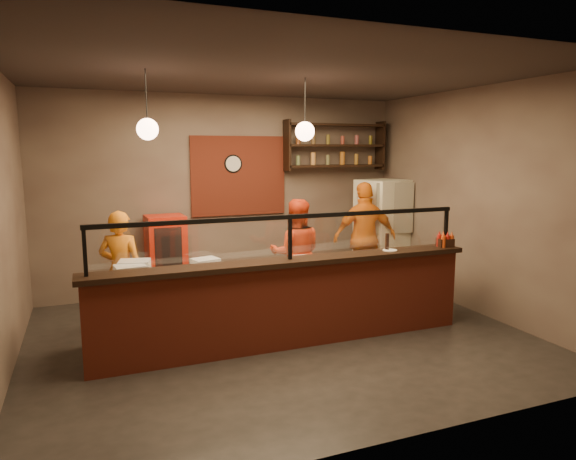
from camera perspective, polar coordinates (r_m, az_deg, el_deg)
name	(u,v)px	position (r m, az deg, el deg)	size (l,w,h in m)	color
floor	(281,337)	(6.57, -0.79, -11.83)	(6.00, 6.00, 0.00)	black
ceiling	(280,73)	(6.21, -0.85, 17.01)	(6.00, 6.00, 0.00)	#352C28
wall_back	(227,194)	(8.56, -6.80, 3.98)	(6.00, 6.00, 0.00)	#726354
wall_right	(478,201)	(7.77, 20.36, 2.99)	(5.00, 5.00, 0.00)	#726354
wall_front	(398,246)	(3.98, 12.12, -1.79)	(6.00, 6.00, 0.00)	#726354
brick_patch	(239,176)	(8.56, -5.49, 6.01)	(1.60, 0.04, 1.30)	maroon
service_counter	(290,305)	(6.14, 0.21, -8.38)	(4.60, 0.25, 1.00)	maroon
counter_ledge	(290,262)	(6.01, 0.22, -3.55)	(4.70, 0.37, 0.06)	black
worktop_cabinet	(275,300)	(6.61, -1.42, -7.80)	(4.60, 0.75, 0.85)	gray
worktop	(275,266)	(6.50, -1.43, -4.00)	(4.60, 0.75, 0.05)	beige
sneeze_guard	(290,233)	(5.94, 0.22, -0.34)	(4.50, 0.05, 0.52)	white
wall_shelving	(335,145)	(9.04, 5.28, 9.34)	(1.84, 0.28, 0.85)	black
wall_clock	(233,164)	(8.52, -6.14, 7.34)	(0.30, 0.30, 0.04)	black
pendant_left	(148,129)	(5.99, -15.34, 10.77)	(0.24, 0.24, 0.77)	black
pendant_right	(305,131)	(6.48, 1.89, 10.91)	(0.24, 0.24, 0.77)	black
cook_left	(121,271)	(6.98, -18.05, -4.31)	(0.57, 0.37, 1.56)	orange
cook_mid	(296,253)	(7.59, 0.89, -2.62)	(0.79, 0.61, 1.62)	red
cook_right	(365,237)	(8.49, 8.54, -0.82)	(1.06, 0.44, 1.81)	orange
fridge	(382,232)	(9.08, 10.45, -0.23)	(0.76, 0.71, 1.82)	#EEECC9
red_cooler	(166,258)	(8.14, -13.37, -3.09)	(0.57, 0.52, 1.33)	red
pizza_dough	(307,259)	(6.74, 2.16, -3.25)	(0.56, 0.56, 0.01)	silver
prep_tub_a	(135,268)	(6.16, -16.68, -4.03)	(0.34, 0.27, 0.17)	silver
prep_tub_b	(205,265)	(6.19, -9.16, -3.82)	(0.30, 0.24, 0.15)	silver
prep_tub_c	(130,272)	(5.96, -17.14, -4.53)	(0.32, 0.26, 0.16)	silver
rolling_pin	(147,273)	(6.14, -15.41, -4.59)	(0.05, 0.05, 0.31)	yellow
condiment_caddy	(445,243)	(7.08, 17.06, -1.34)	(0.20, 0.15, 0.11)	black
pepper_mill	(387,242)	(6.63, 10.95, -1.31)	(0.05, 0.05, 0.22)	black
small_plate	(390,250)	(6.63, 11.26, -2.22)	(0.18, 0.18, 0.01)	white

